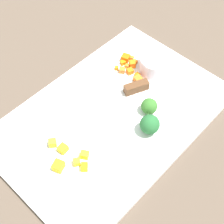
% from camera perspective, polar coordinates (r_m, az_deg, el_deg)
% --- Properties ---
extents(ground_plane, '(4.00, 4.00, 0.00)m').
position_cam_1_polar(ground_plane, '(0.76, 0.00, -0.97)').
color(ground_plane, brown).
extents(cutting_board, '(0.53, 0.35, 0.01)m').
position_cam_1_polar(cutting_board, '(0.76, 0.00, -0.71)').
color(cutting_board, white).
rests_on(cutting_board, ground_plane).
extents(prep_bowl, '(0.08, 0.08, 0.04)m').
position_cam_1_polar(prep_bowl, '(0.83, 7.47, 8.25)').
color(prep_bowl, white).
rests_on(prep_bowl, cutting_board).
extents(chef_knife, '(0.27, 0.14, 0.02)m').
position_cam_1_polar(chef_knife, '(0.78, 0.45, 2.93)').
color(chef_knife, silver).
rests_on(chef_knife, cutting_board).
extents(carrot_dice_0, '(0.02, 0.02, 0.01)m').
position_cam_1_polar(carrot_dice_0, '(0.81, 4.53, 5.62)').
color(carrot_dice_0, orange).
rests_on(carrot_dice_0, cutting_board).
extents(carrot_dice_1, '(0.02, 0.02, 0.01)m').
position_cam_1_polar(carrot_dice_1, '(0.83, 1.76, 7.24)').
color(carrot_dice_1, orange).
rests_on(carrot_dice_1, cutting_board).
extents(carrot_dice_2, '(0.02, 0.02, 0.02)m').
position_cam_1_polar(carrot_dice_2, '(0.86, 2.36, 9.29)').
color(carrot_dice_2, orange).
rests_on(carrot_dice_2, cutting_board).
extents(carrot_dice_3, '(0.02, 0.02, 0.02)m').
position_cam_1_polar(carrot_dice_3, '(0.85, 3.53, 8.29)').
color(carrot_dice_3, orange).
rests_on(carrot_dice_3, cutting_board).
extents(carrot_dice_4, '(0.02, 0.01, 0.01)m').
position_cam_1_polar(carrot_dice_4, '(0.85, 1.94, 8.55)').
color(carrot_dice_4, orange).
rests_on(carrot_dice_4, cutting_board).
extents(carrot_dice_5, '(0.01, 0.01, 0.01)m').
position_cam_1_polar(carrot_dice_5, '(0.80, 5.50, 4.41)').
color(carrot_dice_5, orange).
rests_on(carrot_dice_5, cutting_board).
extents(carrot_dice_6, '(0.01, 0.01, 0.01)m').
position_cam_1_polar(carrot_dice_6, '(0.84, 0.80, 7.60)').
color(carrot_dice_6, orange).
rests_on(carrot_dice_6, cutting_board).
extents(carrot_dice_7, '(0.01, 0.01, 0.01)m').
position_cam_1_polar(carrot_dice_7, '(0.84, 2.64, 7.94)').
color(carrot_dice_7, orange).
rests_on(carrot_dice_7, cutting_board).
extents(carrot_dice_8, '(0.01, 0.01, 0.01)m').
position_cam_1_polar(carrot_dice_8, '(0.86, 4.00, 8.63)').
color(carrot_dice_8, orange).
rests_on(carrot_dice_8, cutting_board).
extents(carrot_dice_9, '(0.02, 0.02, 0.01)m').
position_cam_1_polar(carrot_dice_9, '(0.83, 3.12, 7.05)').
color(carrot_dice_9, orange).
rests_on(carrot_dice_9, cutting_board).
extents(carrot_dice_10, '(0.01, 0.01, 0.01)m').
position_cam_1_polar(carrot_dice_10, '(0.82, 4.40, 6.33)').
color(carrot_dice_10, orange).
rests_on(carrot_dice_10, cutting_board).
extents(carrot_dice_11, '(0.01, 0.01, 0.01)m').
position_cam_1_polar(carrot_dice_11, '(0.86, 3.41, 9.25)').
color(carrot_dice_11, orange).
rests_on(carrot_dice_11, cutting_board).
extents(pepper_dice_0, '(0.02, 0.02, 0.02)m').
position_cam_1_polar(pepper_dice_0, '(0.71, -10.25, -5.29)').
color(pepper_dice_0, yellow).
rests_on(pepper_dice_0, cutting_board).
extents(pepper_dice_1, '(0.02, 0.02, 0.01)m').
position_cam_1_polar(pepper_dice_1, '(0.68, -4.79, -9.46)').
color(pepper_dice_1, yellow).
rests_on(pepper_dice_1, cutting_board).
extents(pepper_dice_2, '(0.02, 0.02, 0.01)m').
position_cam_1_polar(pepper_dice_2, '(0.68, -6.09, -8.60)').
color(pepper_dice_2, yellow).
rests_on(pepper_dice_2, cutting_board).
extents(pepper_dice_3, '(0.02, 0.02, 0.01)m').
position_cam_1_polar(pepper_dice_3, '(0.69, -4.77, -7.39)').
color(pepper_dice_3, yellow).
rests_on(pepper_dice_3, cutting_board).
extents(pepper_dice_4, '(0.02, 0.02, 0.02)m').
position_cam_1_polar(pepper_dice_4, '(0.70, -8.49, -6.29)').
color(pepper_dice_4, yellow).
rests_on(pepper_dice_4, cutting_board).
extents(pepper_dice_5, '(0.03, 0.03, 0.02)m').
position_cam_1_polar(pepper_dice_5, '(0.68, -9.26, -9.19)').
color(pepper_dice_5, yellow).
rests_on(pepper_dice_5, cutting_board).
extents(broccoli_floret_0, '(0.04, 0.04, 0.05)m').
position_cam_1_polar(broccoli_floret_0, '(0.71, 6.54, -2.17)').
color(broccoli_floret_0, '#89AD56').
rests_on(broccoli_floret_0, cutting_board).
extents(broccoli_floret_1, '(0.04, 0.04, 0.04)m').
position_cam_1_polar(broccoli_floret_1, '(0.75, 6.45, 0.98)').
color(broccoli_floret_1, '#83BF5D').
rests_on(broccoli_floret_1, cutting_board).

